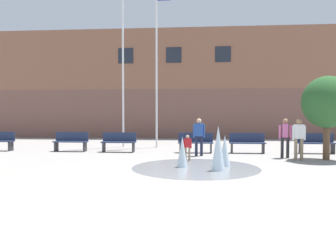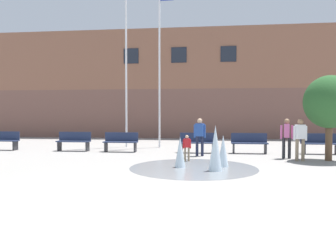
{
  "view_description": "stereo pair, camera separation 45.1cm",
  "coord_description": "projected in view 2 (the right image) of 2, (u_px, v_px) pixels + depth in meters",
  "views": [
    {
      "loc": [
        1.53,
        -5.88,
        1.78
      ],
      "look_at": [
        0.47,
        7.04,
        1.3
      ],
      "focal_mm": 35.0,
      "sensor_mm": 36.0,
      "label": 1
    },
    {
      "loc": [
        1.98,
        -5.83,
        1.78
      ],
      "look_at": [
        0.47,
        7.04,
        1.3
      ],
      "focal_mm": 35.0,
      "sensor_mm": 36.0,
      "label": 2
    }
  ],
  "objects": [
    {
      "name": "flagpole_left",
      "position": [
        127.0,
        60.0,
        17.43
      ],
      "size": [
        0.8,
        0.1,
        8.83
      ],
      "color": "silver",
      "rests_on": "ground"
    },
    {
      "name": "splash_fountain",
      "position": [
        205.0,
        154.0,
        10.63
      ],
      "size": [
        4.21,
        4.21,
        1.42
      ],
      "color": "gray",
      "rests_on": "ground"
    },
    {
      "name": "park_bench_center",
      "position": [
        197.0,
        142.0,
        14.97
      ],
      "size": [
        1.6,
        0.44,
        0.91
      ],
      "color": "#28282D",
      "rests_on": "ground"
    },
    {
      "name": "adult_in_red",
      "position": [
        200.0,
        134.0,
        13.77
      ],
      "size": [
        0.5,
        0.3,
        1.59
      ],
      "rotation": [
        0.0,
        0.0,
        -0.35
      ],
      "color": "#1E233D",
      "rests_on": "ground"
    },
    {
      "name": "park_bench_near_trashcan",
      "position": [
        320.0,
        143.0,
        14.5
      ],
      "size": [
        1.6,
        0.44,
        0.91
      ],
      "color": "#28282D",
      "rests_on": "ground"
    },
    {
      "name": "child_running",
      "position": [
        187.0,
        146.0,
        12.27
      ],
      "size": [
        0.31,
        0.21,
        0.99
      ],
      "rotation": [
        0.0,
        0.0,
        0.48
      ],
      "color": "#89755B",
      "rests_on": "ground"
    },
    {
      "name": "ground_plane",
      "position": [
        99.0,
        210.0,
        6.09
      ],
      "size": [
        100.0,
        100.0,
        0.0
      ],
      "primitive_type": "plane",
      "color": "gray"
    },
    {
      "name": "park_bench_under_left_flagpole",
      "position": [
        121.0,
        142.0,
        15.35
      ],
      "size": [
        1.6,
        0.44,
        0.91
      ],
      "color": "#28282D",
      "rests_on": "ground"
    },
    {
      "name": "library_building",
      "position": [
        182.0,
        87.0,
        26.51
      ],
      "size": [
        36.0,
        6.05,
        7.98
      ],
      "color": "brown",
      "rests_on": "ground"
    },
    {
      "name": "adult_watching",
      "position": [
        300.0,
        136.0,
        12.27
      ],
      "size": [
        0.5,
        0.3,
        1.59
      ],
      "rotation": [
        0.0,
        0.0,
        0.34
      ],
      "color": "#89755B",
      "rests_on": "ground"
    },
    {
      "name": "park_bench_under_right_flagpole",
      "position": [
        249.0,
        143.0,
        14.73
      ],
      "size": [
        1.6,
        0.44,
        0.91
      ],
      "color": "#28282D",
      "rests_on": "ground"
    },
    {
      "name": "park_bench_far_left",
      "position": [
        3.0,
        140.0,
        16.13
      ],
      "size": [
        1.6,
        0.44,
        0.91
      ],
      "color": "#28282D",
      "rests_on": "ground"
    },
    {
      "name": "teen_by_trashcan",
      "position": [
        287.0,
        135.0,
        13.0
      ],
      "size": [
        0.5,
        0.37,
        1.59
      ],
      "rotation": [
        0.0,
        0.0,
        -1.79
      ],
      "color": "#28282D",
      "rests_on": "ground"
    },
    {
      "name": "park_bench_left_of_flagpoles",
      "position": [
        74.0,
        141.0,
        15.71
      ],
      "size": [
        1.6,
        0.44,
        0.91
      ],
      "color": "#28282D",
      "rests_on": "ground"
    },
    {
      "name": "flagpole_right",
      "position": [
        160.0,
        62.0,
        17.23
      ],
      "size": [
        0.8,
        0.1,
        8.55
      ],
      "color": "silver",
      "rests_on": "ground"
    },
    {
      "name": "street_tree_near_building",
      "position": [
        329.0,
        102.0,
        12.36
      ],
      "size": [
        1.88,
        1.88,
        3.24
      ],
      "color": "brown",
      "rests_on": "ground"
    }
  ]
}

